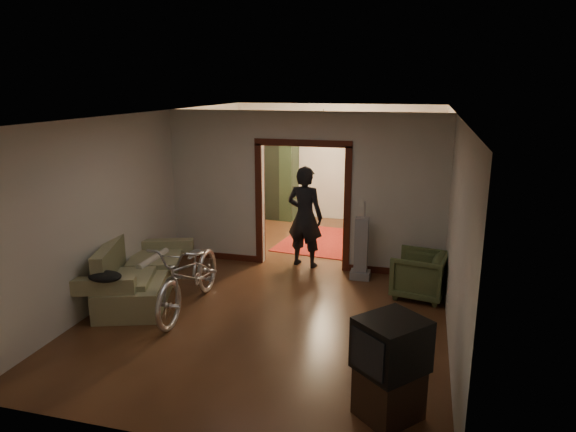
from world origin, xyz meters
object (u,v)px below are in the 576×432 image
(sofa, at_px, (138,268))
(bicycle, at_px, (190,275))
(armchair, at_px, (419,275))
(locker, at_px, (277,181))
(person, at_px, (305,217))
(desk, at_px, (371,211))

(sofa, height_order, bicycle, bicycle)
(sofa, distance_m, bicycle, 1.01)
(armchair, height_order, locker, locker)
(sofa, relative_size, person, 1.10)
(bicycle, relative_size, armchair, 2.61)
(locker, bearing_deg, armchair, -43.25)
(armchair, xyz_separation_m, person, (-2.06, 0.93, 0.56))
(sofa, xyz_separation_m, armchair, (4.24, 1.14, -0.11))
(sofa, xyz_separation_m, desk, (3.09, 4.89, -0.06))
(locker, distance_m, desk, 2.43)
(sofa, bearing_deg, person, 24.57)
(person, xyz_separation_m, desk, (0.91, 2.82, -0.51))
(person, bearing_deg, sofa, 54.37)
(armchair, relative_size, locker, 0.42)
(sofa, height_order, person, person)
(bicycle, xyz_separation_m, person, (1.20, 2.28, 0.38))
(bicycle, xyz_separation_m, desk, (2.10, 5.11, -0.13))
(desk, bearing_deg, armchair, -53.79)
(person, distance_m, desk, 3.01)
(armchair, relative_size, person, 0.43)
(person, relative_size, desk, 1.66)
(desk, bearing_deg, person, -88.65)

